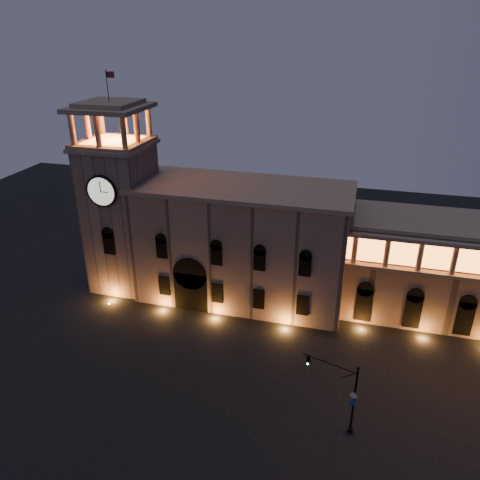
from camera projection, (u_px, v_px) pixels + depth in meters
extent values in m
plane|color=black|center=(209.00, 397.00, 52.22)|extent=(160.00, 160.00, 0.00)
cube|color=#8B6B5A|center=(242.00, 245.00, 68.43)|extent=(30.00, 12.00, 17.00)
cube|color=gray|center=(242.00, 188.00, 64.75)|extent=(30.80, 12.80, 0.60)
cube|color=black|center=(192.00, 290.00, 67.40)|extent=(5.00, 1.40, 6.00)
cylinder|color=black|center=(191.00, 272.00, 66.14)|extent=(5.00, 1.40, 5.00)
cube|color=orange|center=(192.00, 292.00, 67.31)|extent=(4.20, 0.20, 5.00)
cube|color=#8B6B5A|center=(122.00, 219.00, 70.84)|extent=(9.00, 9.00, 22.00)
cube|color=gray|center=(114.00, 146.00, 66.13)|extent=(9.80, 9.80, 0.50)
cylinder|color=black|center=(102.00, 191.00, 64.22)|extent=(4.60, 0.35, 4.60)
cylinder|color=beige|center=(101.00, 192.00, 64.10)|extent=(4.00, 0.12, 4.00)
cube|color=gray|center=(114.00, 142.00, 65.92)|extent=(9.40, 9.40, 0.50)
cube|color=orange|center=(113.00, 140.00, 65.79)|extent=(6.80, 6.80, 0.15)
cylinder|color=gray|center=(72.00, 129.00, 62.49)|extent=(0.76, 0.76, 4.20)
cylinder|color=gray|center=(97.00, 131.00, 61.60)|extent=(0.76, 0.76, 4.20)
cylinder|color=gray|center=(124.00, 132.00, 60.71)|extent=(0.76, 0.76, 4.20)
cylinder|color=gray|center=(101.00, 119.00, 69.16)|extent=(0.76, 0.76, 4.20)
cylinder|color=gray|center=(125.00, 120.00, 68.27)|extent=(0.76, 0.76, 4.20)
cylinder|color=gray|center=(149.00, 122.00, 67.38)|extent=(0.76, 0.76, 4.20)
cylinder|color=gray|center=(87.00, 124.00, 65.82)|extent=(0.76, 0.76, 4.20)
cylinder|color=gray|center=(137.00, 127.00, 64.05)|extent=(0.76, 0.76, 4.20)
cube|color=gray|center=(110.00, 108.00, 63.93)|extent=(9.80, 9.80, 0.60)
cube|color=gray|center=(109.00, 103.00, 63.68)|extent=(7.50, 7.50, 0.60)
cylinder|color=black|center=(107.00, 86.00, 62.72)|extent=(0.10, 0.10, 4.00)
plane|color=maroon|center=(110.00, 75.00, 61.99)|extent=(1.20, 0.00, 1.20)
cylinder|color=gray|center=(355.00, 249.00, 60.37)|extent=(0.70, 0.70, 4.00)
cylinder|color=gray|center=(387.00, 252.00, 59.43)|extent=(0.70, 0.70, 4.00)
cylinder|color=gray|center=(420.00, 256.00, 58.50)|extent=(0.70, 0.70, 4.00)
cylinder|color=gray|center=(454.00, 260.00, 57.56)|extent=(0.70, 0.70, 4.00)
cylinder|color=black|center=(354.00, 401.00, 46.11)|extent=(0.23, 0.23, 8.05)
cylinder|color=black|center=(350.00, 430.00, 47.73)|extent=(0.64, 0.64, 0.34)
sphere|color=black|center=(358.00, 368.00, 44.38)|extent=(0.32, 0.32, 0.32)
cylinder|color=black|center=(329.00, 363.00, 46.05)|extent=(5.54, 1.81, 0.14)
cube|color=black|center=(309.00, 360.00, 47.34)|extent=(0.42, 0.41, 0.98)
cylinder|color=#0CE53F|center=(308.00, 364.00, 47.33)|extent=(0.22, 0.15, 0.21)
cylinder|color=silver|center=(354.00, 396.00, 45.68)|extent=(0.67, 0.25, 0.69)
cylinder|color=navy|center=(353.00, 403.00, 46.07)|extent=(0.67, 0.25, 0.69)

